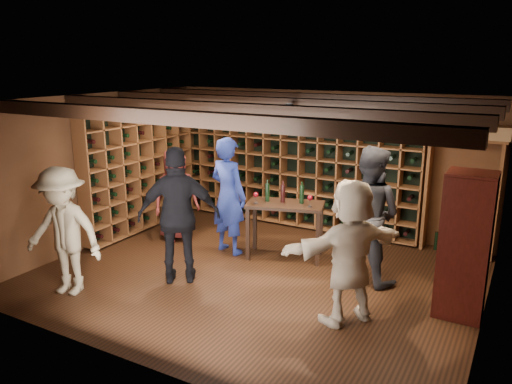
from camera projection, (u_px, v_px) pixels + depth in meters
The scene contains 13 objects.
ground at pixel (256, 275), 7.22m from camera, with size 6.00×6.00×0.00m, color black.
room_shell at pixel (258, 106), 6.65m from camera, with size 6.00×6.00×6.00m.
wine_rack_back at pixel (292, 165), 9.15m from camera, with size 4.65×0.30×2.20m.
wine_rack_left at pixel (141, 167), 8.96m from camera, with size 0.30×2.65×2.20m.
crate_shelf at pixel (466, 157), 7.65m from camera, with size 1.20×0.32×2.07m.
display_cabinet at pixel (464, 248), 5.90m from camera, with size 0.55×0.50×1.75m.
man_blue_shirt at pixel (228, 196), 7.89m from camera, with size 0.68×0.45×1.87m, color navy.
man_grey_suit at pixel (369, 214), 6.86m from camera, with size 0.93×0.72×1.91m, color black.
guest_red_floral at pixel (176, 195), 8.51m from camera, with size 0.77×0.50×1.58m, color maroon.
guest_woman_black at pixel (179, 216), 6.80m from camera, with size 1.12×0.47×1.91m, color black.
guest_khaki at pixel (63, 231), 6.48m from camera, with size 1.11×0.64×1.71m, color gray.
guest_beige at pixel (350, 252), 5.75m from camera, with size 1.61×0.51×1.74m, color tan.
tasting_table at pixel (285, 210), 7.70m from camera, with size 1.29×0.89×1.16m.
Camera 1 is at (3.24, -5.84, 3.01)m, focal length 35.00 mm.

